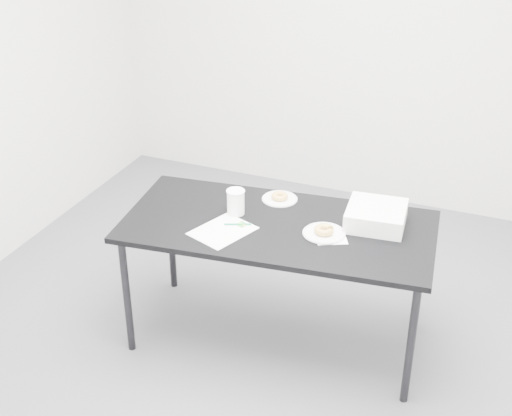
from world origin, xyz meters
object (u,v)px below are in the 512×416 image
at_px(bakery_box, 376,216).
at_px(table, 278,233).
at_px(plate_far, 280,199).
at_px(coffee_cup, 236,202).
at_px(donut_far, 280,196).
at_px(scorecard, 223,231).
at_px(plate_near, 324,233).
at_px(donut_near, 324,230).
at_px(pen, 238,224).

bearing_deg(bakery_box, table, -163.62).
relative_size(plate_far, coffee_cup, 1.42).
bearing_deg(table, donut_far, 102.43).
height_order(table, coffee_cup, coffee_cup).
height_order(table, donut_far, donut_far).
distance_m(scorecard, donut_far, 0.48).
xyz_separation_m(plate_near, donut_near, (0.00, 0.00, 0.02)).
relative_size(pen, coffee_cup, 1.01).
bearing_deg(scorecard, coffee_cup, 114.10).
relative_size(scorecard, donut_near, 2.94).
distance_m(plate_far, donut_far, 0.02).
bearing_deg(plate_near, table, 177.94).
bearing_deg(donut_far, coffee_cup, -123.94).
xyz_separation_m(pen, donut_far, (0.11, 0.37, 0.01)).
relative_size(donut_near, coffee_cup, 0.74).
xyz_separation_m(pen, plate_far, (0.11, 0.37, -0.00)).
height_order(donut_far, bakery_box, bakery_box).
bearing_deg(table, plate_far, 102.43).
distance_m(pen, donut_far, 0.38).
bearing_deg(donut_near, scorecard, -161.51).
distance_m(table, plate_near, 0.27).
height_order(pen, plate_far, pen).
relative_size(donut_near, bakery_box, 0.35).
bearing_deg(table, donut_near, -8.46).
distance_m(pen, coffee_cup, 0.15).
relative_size(scorecard, coffee_cup, 2.17).
distance_m(donut_far, coffee_cup, 0.31).
xyz_separation_m(scorecard, coffee_cup, (-0.01, 0.21, 0.07)).
height_order(plate_far, coffee_cup, coffee_cup).
xyz_separation_m(plate_near, bakery_box, (0.23, 0.21, 0.05)).
bearing_deg(plate_near, bakery_box, 42.82).
xyz_separation_m(plate_far, donut_far, (-0.00, 0.00, 0.02)).
height_order(donut_near, donut_far, donut_near).
xyz_separation_m(scorecard, bakery_box, (0.74, 0.38, 0.05)).
distance_m(donut_near, coffee_cup, 0.53).
relative_size(donut_near, donut_far, 1.11).
xyz_separation_m(donut_far, coffee_cup, (-0.17, -0.25, 0.05)).
distance_m(table, donut_far, 0.30).
xyz_separation_m(table, coffee_cup, (-0.26, 0.02, 0.13)).
relative_size(table, bakery_box, 5.68).
bearing_deg(plate_far, plate_near, -38.46).
bearing_deg(pen, coffee_cup, 95.46).
xyz_separation_m(scorecard, donut_near, (0.51, 0.17, 0.03)).
xyz_separation_m(pen, bakery_box, (0.69, 0.30, 0.04)).
height_order(plate_near, coffee_cup, coffee_cup).
distance_m(table, donut_near, 0.28).
xyz_separation_m(scorecard, pen, (0.05, 0.09, 0.01)).
bearing_deg(plate_far, bakery_box, -7.20).
bearing_deg(plate_far, donut_near, -38.46).
relative_size(table, pen, 12.08).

